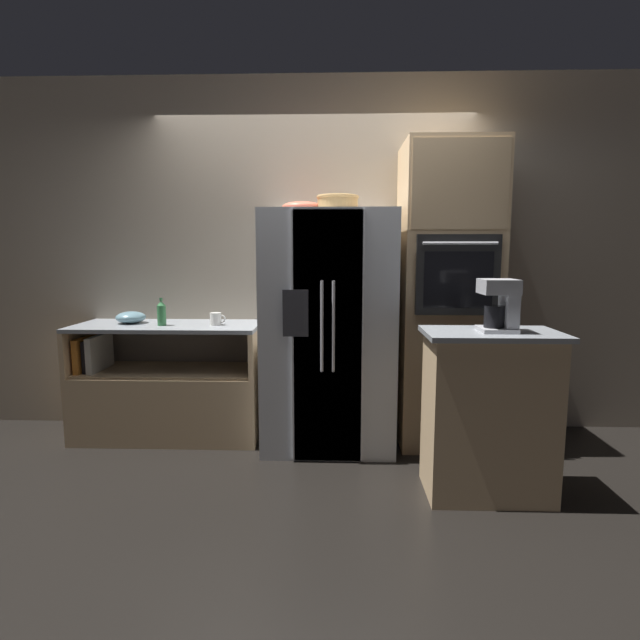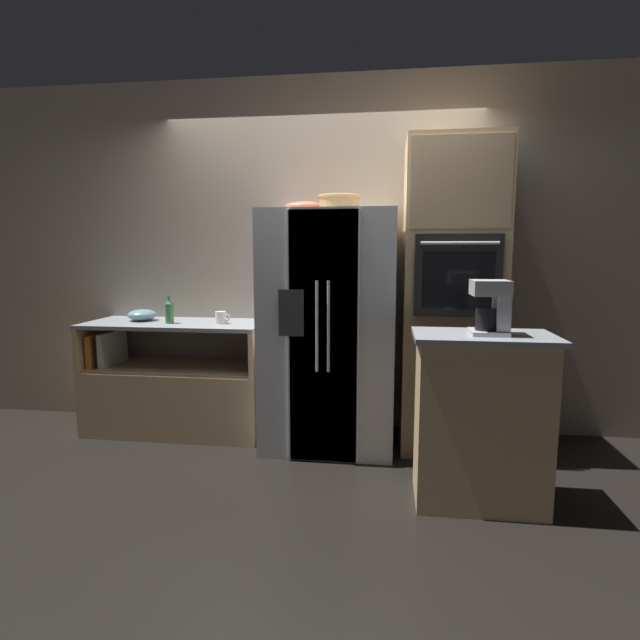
{
  "view_description": "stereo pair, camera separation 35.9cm",
  "coord_description": "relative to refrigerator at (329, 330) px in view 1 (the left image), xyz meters",
  "views": [
    {
      "loc": [
        0.18,
        -3.64,
        1.44
      ],
      "look_at": [
        0.06,
        -0.07,
        0.95
      ],
      "focal_mm": 28.0,
      "sensor_mm": 36.0,
      "label": 1
    },
    {
      "loc": [
        0.54,
        -3.61,
        1.44
      ],
      "look_at": [
        0.06,
        -0.07,
        0.95
      ],
      "focal_mm": 28.0,
      "sensor_mm": 36.0,
      "label": 2
    }
  ],
  "objects": [
    {
      "name": "mixing_bowl",
      "position": [
        -1.54,
        0.14,
        0.07
      ],
      "size": [
        0.22,
        0.22,
        0.09
      ],
      "color": "#668C99",
      "rests_on": "counter_left"
    },
    {
      "name": "counter_left",
      "position": [
        -1.25,
        0.1,
        -0.55
      ],
      "size": [
        1.41,
        0.59,
        0.89
      ],
      "color": "tan",
      "rests_on": "ground_plane"
    },
    {
      "name": "ground_plane",
      "position": [
        -0.12,
        -0.01,
        -0.86
      ],
      "size": [
        20.0,
        20.0,
        0.0
      ],
      "primitive_type": "plane",
      "color": "black"
    },
    {
      "name": "island_counter",
      "position": [
        0.95,
        -0.79,
        -0.37
      ],
      "size": [
        0.77,
        0.47,
        0.99
      ],
      "color": "tan",
      "rests_on": "ground_plane"
    },
    {
      "name": "mug",
      "position": [
        -0.86,
        0.07,
        0.07
      ],
      "size": [
        0.12,
        0.08,
        0.09
      ],
      "color": "silver",
      "rests_on": "counter_left"
    },
    {
      "name": "refrigerator",
      "position": [
        0.0,
        0.0,
        0.0
      ],
      "size": [
        0.95,
        0.81,
        1.73
      ],
      "color": "silver",
      "rests_on": "ground_plane"
    },
    {
      "name": "wall_oven",
      "position": [
        0.87,
        0.07,
        0.25
      ],
      "size": [
        0.68,
        0.7,
        2.21
      ],
      "color": "tan",
      "rests_on": "ground_plane"
    },
    {
      "name": "wall_back",
      "position": [
        -0.12,
        0.42,
        0.54
      ],
      "size": [
        12.0,
        0.06,
        2.8
      ],
      "color": "tan",
      "rests_on": "ground_plane"
    },
    {
      "name": "bottle_tall",
      "position": [
        -1.26,
        0.03,
        0.12
      ],
      "size": [
        0.06,
        0.06,
        0.21
      ],
      "color": "#33723F",
      "rests_on": "counter_left"
    },
    {
      "name": "coffee_maker",
      "position": [
        1.0,
        -0.8,
        0.28
      ],
      "size": [
        0.2,
        0.21,
        0.3
      ],
      "color": "#B2B2B7",
      "rests_on": "island_counter"
    },
    {
      "name": "wicker_basket",
      "position": [
        0.06,
        0.04,
        0.92
      ],
      "size": [
        0.31,
        0.31,
        0.11
      ],
      "color": "tan",
      "rests_on": "refrigerator"
    },
    {
      "name": "fruit_bowl",
      "position": [
        -0.2,
        0.1,
        0.9
      ],
      "size": [
        0.3,
        0.3,
        0.08
      ],
      "color": "#DB664C",
      "rests_on": "refrigerator"
    }
  ]
}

